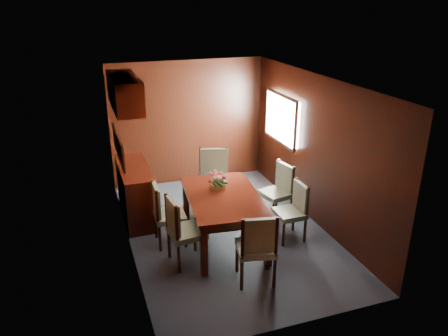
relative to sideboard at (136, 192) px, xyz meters
name	(u,v)px	position (x,y,z in m)	size (l,w,h in m)	color
ground	(226,232)	(1.25, -1.00, -0.45)	(4.50, 4.50, 0.00)	#353E48
room_shell	(213,128)	(1.15, -0.67, 1.18)	(3.06, 4.52, 2.41)	black
sideboard	(136,192)	(0.00, 0.00, 0.00)	(0.48, 1.40, 0.90)	black
dining_table	(223,202)	(1.11, -1.26, 0.22)	(1.19, 1.75, 0.78)	black
chair_left_near	(181,227)	(0.38, -1.61, 0.11)	(0.51, 0.52, 1.01)	black
chair_left_far	(164,211)	(0.27, -1.01, 0.09)	(0.46, 0.48, 0.97)	black
chair_right_near	(294,208)	(2.17, -1.48, 0.06)	(0.42, 0.43, 0.91)	black
chair_right_far	(279,188)	(2.25, -0.80, 0.08)	(0.52, 0.53, 0.95)	black
chair_head	(257,245)	(1.18, -2.38, 0.12)	(0.57, 0.55, 1.02)	black
chair_foot	(214,176)	(1.33, -0.13, 0.15)	(0.65, 0.64, 1.09)	black
flower_centerpiece	(218,180)	(1.12, -0.99, 0.46)	(0.28, 0.28, 0.28)	#AA6734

